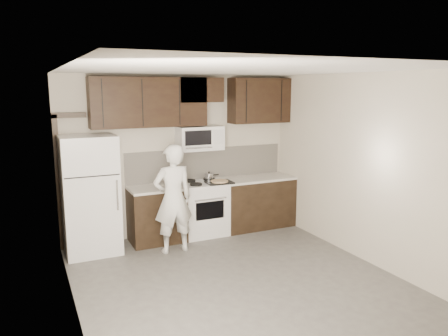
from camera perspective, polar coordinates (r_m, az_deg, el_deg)
floor at (r=5.87m, az=1.89°, el=-14.61°), size 4.50×4.50×0.00m
back_wall at (r=7.48m, az=-5.85°, el=1.66°), size 4.00×0.00×4.00m
ceiling at (r=5.33m, az=2.07°, el=12.73°), size 4.50×4.50×0.00m
counter_run at (r=7.61m, az=-0.64°, el=-5.04°), size 2.95×0.64×0.91m
stove at (r=7.49m, az=-2.76°, el=-5.26°), size 0.76×0.66×0.94m
backsplash at (r=7.68m, az=-2.27°, el=0.64°), size 2.90×0.02×0.54m
upper_cabinets at (r=7.31m, az=-3.98°, el=8.82°), size 3.48×0.35×0.78m
microwave at (r=7.37m, az=-3.19°, el=3.91°), size 0.76×0.42×0.40m
refrigerator at (r=6.87m, az=-17.08°, el=-3.37°), size 0.80×0.76×1.80m
door_trim at (r=7.08m, az=-20.56°, el=-0.31°), size 0.50×0.08×2.12m
saucepan at (r=7.57m, az=-1.95°, el=-1.11°), size 0.27×0.15×0.15m
baking_tray at (r=7.32m, az=-0.61°, el=-1.89°), size 0.44×0.34×0.02m
pizza at (r=7.32m, az=-0.61°, el=-1.73°), size 0.30×0.30×0.02m
person at (r=6.65m, az=-6.67°, el=-4.01°), size 0.62×0.42×1.67m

